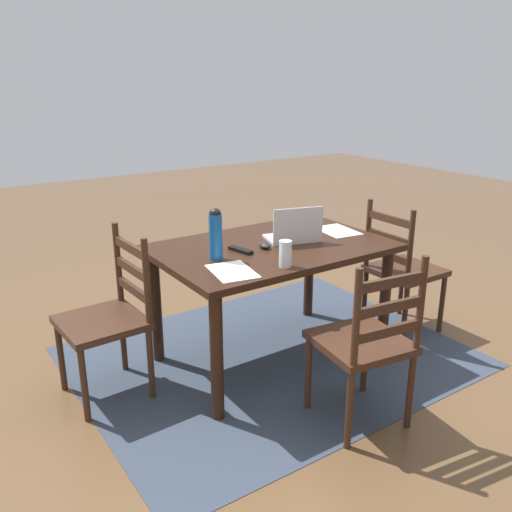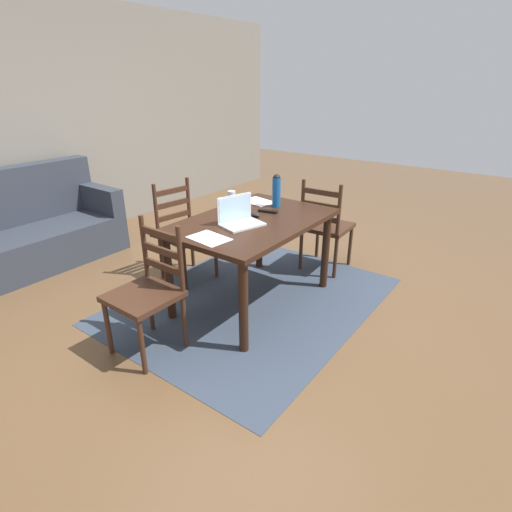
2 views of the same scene
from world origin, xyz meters
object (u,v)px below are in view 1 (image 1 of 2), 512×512
chair_far_head (366,343)px  tv_remote (241,250)px  chair_left_far (402,270)px  laptop (294,232)px  water_bottle (216,233)px  chair_right_near (108,319)px  dining_table (272,261)px  computer_mouse (265,245)px  drinking_glass (285,254)px

chair_far_head → tv_remote: chair_far_head is taller
chair_left_far → laptop: 0.92m
water_bottle → chair_left_far: bearing=174.4°
chair_right_near → water_bottle: 0.77m
dining_table → tv_remote: size_ratio=8.24×
chair_right_near → computer_mouse: size_ratio=9.50×
drinking_glass → computer_mouse: 0.35m
water_bottle → chair_right_near: bearing=-22.2°
drinking_glass → dining_table: bearing=-115.3°
chair_far_head → water_bottle: (0.41, -0.78, 0.46)m
chair_left_far → tv_remote: bearing=-8.3°
dining_table → tv_remote: (0.23, 0.01, 0.11)m
laptop → dining_table: bearing=-5.6°
chair_left_far → laptop: bearing=-11.5°
computer_mouse → tv_remote: size_ratio=0.59×
laptop → chair_left_far: bearing=168.5°
dining_table → water_bottle: (0.42, 0.05, 0.26)m
chair_left_far → tv_remote: size_ratio=5.59×
chair_left_far → chair_far_head: same height
dining_table → drinking_glass: 0.44m
water_bottle → tv_remote: (-0.19, -0.04, -0.14)m
chair_right_near → drinking_glass: (-0.82, 0.55, 0.38)m
laptop → water_bottle: water_bottle is taller
dining_table → water_bottle: 0.49m
chair_right_near → drinking_glass: chair_right_near is taller
chair_left_far → water_bottle: water_bottle is taller
dining_table → drinking_glass: (0.17, 0.36, 0.18)m
dining_table → laptop: bearing=174.4°
water_bottle → computer_mouse: bearing=-177.0°
chair_left_far → chair_right_near: (1.98, -0.37, 0.00)m
chair_far_head → water_bottle: 1.00m
water_bottle → computer_mouse: 0.37m
chair_far_head → computer_mouse: chair_far_head is taller
drinking_glass → tv_remote: bearing=-80.5°
dining_table → water_bottle: water_bottle is taller
water_bottle → drinking_glass: water_bottle is taller
chair_left_far → chair_right_near: same height
water_bottle → tv_remote: 0.24m
dining_table → drinking_glass: drinking_glass is taller
dining_table → chair_far_head: chair_far_head is taller
computer_mouse → tv_remote: bearing=2.0°
chair_right_near → tv_remote: bearing=165.7°
laptop → drinking_glass: laptop is taller
computer_mouse → water_bottle: bearing=12.8°
chair_left_far → laptop: size_ratio=2.57×
laptop → tv_remote: (0.39, -0.01, -0.05)m
chair_far_head → water_bottle: water_bottle is taller
chair_left_far → chair_far_head: bearing=33.1°
laptop → chair_right_near: bearing=-10.0°
dining_table → chair_left_far: 1.03m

